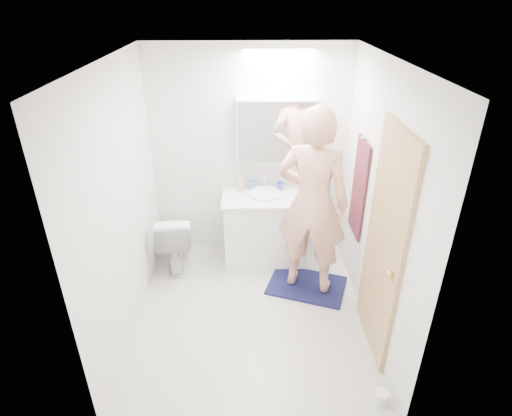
{
  "coord_description": "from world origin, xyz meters",
  "views": [
    {
      "loc": [
        -0.03,
        -3.17,
        2.86
      ],
      "look_at": [
        0.05,
        0.25,
        1.05
      ],
      "focal_mm": 29.21,
      "sensor_mm": 36.0,
      "label": 1
    }
  ],
  "objects_px": {
    "toilet": "(176,239)",
    "toilet_paper_roll": "(381,397)",
    "soap_bottle_a": "(241,182)",
    "toothbrush_cup": "(280,186)",
    "soap_bottle_b": "(251,183)",
    "person": "(312,203)",
    "medicine_cabinet": "(277,131)",
    "vanity_cabinet": "(264,229)"
  },
  "relations": [
    {
      "from": "toilet",
      "to": "toilet_paper_roll",
      "type": "relative_size",
      "value": 6.36
    },
    {
      "from": "toilet",
      "to": "toilet_paper_roll",
      "type": "height_order",
      "value": "toilet"
    },
    {
      "from": "toilet_paper_roll",
      "to": "soap_bottle_a",
      "type": "bearing_deg",
      "value": 117.17
    },
    {
      "from": "toothbrush_cup",
      "to": "toilet_paper_roll",
      "type": "xyz_separation_m",
      "value": [
        0.65,
        -2.15,
        -0.81
      ]
    },
    {
      "from": "soap_bottle_b",
      "to": "toothbrush_cup",
      "type": "distance_m",
      "value": 0.33
    },
    {
      "from": "person",
      "to": "toothbrush_cup",
      "type": "bearing_deg",
      "value": -50.81
    },
    {
      "from": "person",
      "to": "toilet_paper_roll",
      "type": "bearing_deg",
      "value": 124.79
    },
    {
      "from": "toilet_paper_roll",
      "to": "soap_bottle_b",
      "type": "bearing_deg",
      "value": 114.25
    },
    {
      "from": "toilet",
      "to": "person",
      "type": "relative_size",
      "value": 0.36
    },
    {
      "from": "soap_bottle_b",
      "to": "toilet_paper_roll",
      "type": "distance_m",
      "value": 2.52
    },
    {
      "from": "toothbrush_cup",
      "to": "toilet_paper_roll",
      "type": "relative_size",
      "value": 0.86
    },
    {
      "from": "toilet",
      "to": "toothbrush_cup",
      "type": "bearing_deg",
      "value": -171.34
    },
    {
      "from": "medicine_cabinet",
      "to": "soap_bottle_b",
      "type": "height_order",
      "value": "medicine_cabinet"
    },
    {
      "from": "soap_bottle_a",
      "to": "toothbrush_cup",
      "type": "height_order",
      "value": "soap_bottle_a"
    },
    {
      "from": "medicine_cabinet",
      "to": "soap_bottle_b",
      "type": "bearing_deg",
      "value": -173.97
    },
    {
      "from": "toilet",
      "to": "soap_bottle_a",
      "type": "height_order",
      "value": "soap_bottle_a"
    },
    {
      "from": "toilet_paper_roll",
      "to": "medicine_cabinet",
      "type": "bearing_deg",
      "value": 107.48
    },
    {
      "from": "person",
      "to": "vanity_cabinet",
      "type": "bearing_deg",
      "value": -32.5
    },
    {
      "from": "toothbrush_cup",
      "to": "toilet_paper_roll",
      "type": "distance_m",
      "value": 2.38
    },
    {
      "from": "medicine_cabinet",
      "to": "soap_bottle_a",
      "type": "bearing_deg",
      "value": -171.57
    },
    {
      "from": "vanity_cabinet",
      "to": "soap_bottle_a",
      "type": "relative_size",
      "value": 4.34
    },
    {
      "from": "medicine_cabinet",
      "to": "toilet",
      "type": "distance_m",
      "value": 1.65
    },
    {
      "from": "vanity_cabinet",
      "to": "toothbrush_cup",
      "type": "relative_size",
      "value": 9.47
    },
    {
      "from": "vanity_cabinet",
      "to": "person",
      "type": "distance_m",
      "value": 0.94
    },
    {
      "from": "toothbrush_cup",
      "to": "medicine_cabinet",
      "type": "bearing_deg",
      "value": 131.28
    },
    {
      "from": "toilet",
      "to": "toothbrush_cup",
      "type": "distance_m",
      "value": 1.32
    },
    {
      "from": "toothbrush_cup",
      "to": "soap_bottle_a",
      "type": "bearing_deg",
      "value": -178.72
    },
    {
      "from": "person",
      "to": "soap_bottle_a",
      "type": "distance_m",
      "value": 1.0
    },
    {
      "from": "person",
      "to": "toothbrush_cup",
      "type": "height_order",
      "value": "person"
    },
    {
      "from": "medicine_cabinet",
      "to": "toilet_paper_roll",
      "type": "bearing_deg",
      "value": -72.52
    },
    {
      "from": "toilet",
      "to": "soap_bottle_b",
      "type": "height_order",
      "value": "soap_bottle_b"
    },
    {
      "from": "soap_bottle_a",
      "to": "vanity_cabinet",
      "type": "bearing_deg",
      "value": -29.11
    },
    {
      "from": "toothbrush_cup",
      "to": "toilet",
      "type": "bearing_deg",
      "value": -166.97
    },
    {
      "from": "person",
      "to": "toilet",
      "type": "bearing_deg",
      "value": 2.42
    },
    {
      "from": "person",
      "to": "soap_bottle_b",
      "type": "bearing_deg",
      "value": -32.12
    },
    {
      "from": "vanity_cabinet",
      "to": "toilet_paper_roll",
      "type": "height_order",
      "value": "vanity_cabinet"
    },
    {
      "from": "toilet",
      "to": "soap_bottle_a",
      "type": "relative_size",
      "value": 3.37
    },
    {
      "from": "soap_bottle_b",
      "to": "toothbrush_cup",
      "type": "xyz_separation_m",
      "value": [
        0.33,
        -0.02,
        -0.03
      ]
    },
    {
      "from": "medicine_cabinet",
      "to": "toilet_paper_roll",
      "type": "xyz_separation_m",
      "value": [
        0.69,
        -2.2,
        -1.45
      ]
    },
    {
      "from": "vanity_cabinet",
      "to": "toothbrush_cup",
      "type": "distance_m",
      "value": 0.53
    },
    {
      "from": "vanity_cabinet",
      "to": "toilet_paper_roll",
      "type": "xyz_separation_m",
      "value": [
        0.83,
        -1.99,
        -0.34
      ]
    },
    {
      "from": "vanity_cabinet",
      "to": "soap_bottle_a",
      "type": "height_order",
      "value": "soap_bottle_a"
    }
  ]
}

